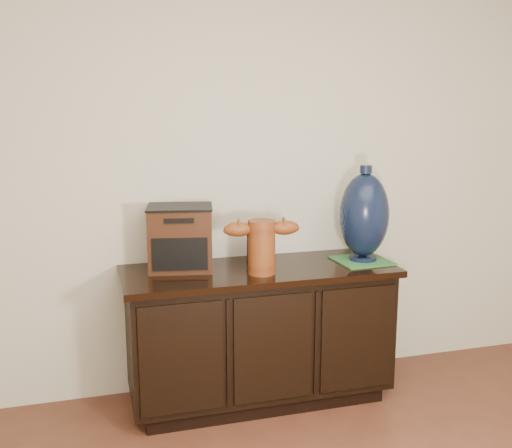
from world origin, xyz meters
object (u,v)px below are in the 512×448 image
object	(u,v)px
sideboard	(259,333)
tv_radio	(180,238)
terracotta_vessel	(262,244)
lamp_base	(364,216)
spray_can	(252,245)

from	to	relation	value
sideboard	tv_radio	bearing A→B (deg)	165.85
sideboard	terracotta_vessel	bearing A→B (deg)	-100.16
lamp_base	spray_can	bearing A→B (deg)	162.86
tv_radio	spray_can	bearing A→B (deg)	18.67
terracotta_vessel	lamp_base	distance (m)	0.63
terracotta_vessel	lamp_base	world-z (taller)	lamp_base
sideboard	tv_radio	distance (m)	0.68
tv_radio	spray_can	size ratio (longest dim) A/B	2.11
tv_radio	lamp_base	distance (m)	1.01
sideboard	spray_can	xyz separation A→B (m)	(0.01, 0.16, 0.46)
sideboard	tv_radio	xyz separation A→B (m)	(-0.40, 0.10, 0.54)
terracotta_vessel	lamp_base	xyz separation A→B (m)	(0.61, 0.08, 0.10)
sideboard	spray_can	distance (m)	0.48
terracotta_vessel	spray_can	distance (m)	0.28
terracotta_vessel	tv_radio	bearing A→B (deg)	157.76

